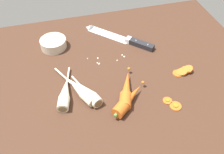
{
  "coord_description": "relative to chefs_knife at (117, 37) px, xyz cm",
  "views": [
    {
      "loc": [
        -17.78,
        -67.82,
        70.14
      ],
      "look_at": [
        0.0,
        -2.0,
        1.5
      ],
      "focal_mm": 41.47,
      "sensor_mm": 36.0,
      "label": 1
    }
  ],
  "objects": [
    {
      "name": "ground_plane",
      "position": [
        -8.98,
        -22.85,
        -2.65
      ],
      "size": [
        120.0,
        90.0,
        4.0
      ],
      "primitive_type": "cube",
      "color": "#42281C"
    },
    {
      "name": "chefs_knife",
      "position": [
        0.0,
        0.0,
        0.0
      ],
      "size": [
        26.72,
        27.13,
        4.18
      ],
      "color": "silver",
      "rests_on": "ground_plane"
    },
    {
      "name": "whole_carrot",
      "position": [
        -5.93,
        -33.1,
        1.45
      ],
      "size": [
        9.89,
        19.62,
        4.2
      ],
      "color": "#D6601E",
      "rests_on": "ground_plane"
    },
    {
      "name": "whole_carrot_second",
      "position": [
        -6.92,
        -37.82,
        1.45
      ],
      "size": [
        15.16,
        13.35,
        4.2
      ],
      "color": "#D6601E",
      "rests_on": "ground_plane"
    },
    {
      "name": "parsnip_front",
      "position": [
        -21.73,
        -28.56,
        1.33
      ],
      "size": [
        12.92,
        22.28,
        4.0
      ],
      "color": "beige",
      "rests_on": "ground_plane"
    },
    {
      "name": "parsnip_mid_left",
      "position": [
        -27.16,
        -29.0,
        1.33
      ],
      "size": [
        7.43,
        20.95,
        4.0
      ],
      "color": "beige",
      "rests_on": "ground_plane"
    },
    {
      "name": "parsnip_mid_right",
      "position": [
        -18.95,
        -31.2,
        1.33
      ],
      "size": [
        8.68,
        17.0,
        4.0
      ],
      "color": "beige",
      "rests_on": "ground_plane"
    },
    {
      "name": "carrot_slice_stack",
      "position": [
        18.47,
        -28.34,
        0.17
      ],
      "size": [
        7.96,
        3.98,
        2.64
      ],
      "color": "#D6601E",
      "rests_on": "ground_plane"
    },
    {
      "name": "carrot_slice_stray_near",
      "position": [
        7.06,
        -39.95,
        -0.29
      ],
      "size": [
        3.26,
        3.26,
        0.7
      ],
      "color": "#D6601E",
      "rests_on": "ground_plane"
    },
    {
      "name": "carrot_slice_stray_mid",
      "position": [
        8.78,
        -42.86,
        -0.29
      ],
      "size": [
        4.06,
        4.06,
        0.7
      ],
      "color": "#D6601E",
      "rests_on": "ground_plane"
    },
    {
      "name": "prep_bowl",
      "position": [
        -28.01,
        0.72,
        1.5
      ],
      "size": [
        11.0,
        11.0,
        4.0
      ],
      "color": "beige",
      "rests_on": "ground_plane"
    },
    {
      "name": "mince_crumbs",
      "position": [
        -7.33,
        -13.14,
        -0.31
      ],
      "size": [
        15.59,
        5.06,
        0.78
      ],
      "color": "silver",
      "rests_on": "ground_plane"
    }
  ]
}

